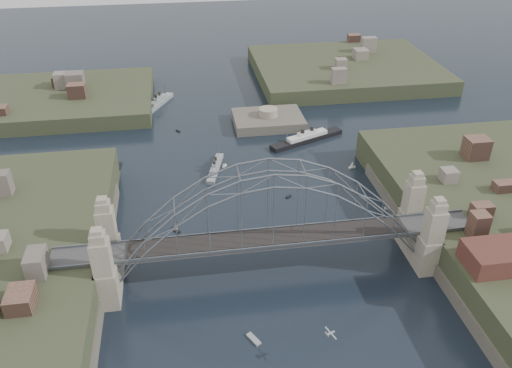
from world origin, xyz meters
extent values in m
plane|color=black|center=(0.00, 0.00, 0.00)|extent=(500.00, 500.00, 0.00)
cube|color=#444446|center=(0.00, 0.00, 8.00)|extent=(84.00, 6.00, 0.70)
cube|color=slate|center=(0.00, -3.00, 8.55)|extent=(84.00, 0.25, 0.50)
cube|color=slate|center=(0.00, 3.00, 8.55)|extent=(84.00, 0.25, 0.50)
cube|color=black|center=(0.00, 0.00, 8.55)|extent=(55.20, 5.20, 0.35)
cube|color=gray|center=(-31.50, -5.00, 8.85)|extent=(3.40, 3.40, 17.70)
cube|color=gray|center=(-31.50, 5.00, 8.85)|extent=(3.40, 3.40, 17.70)
cube|color=gray|center=(31.50, -5.00, 8.85)|extent=(3.40, 3.40, 17.70)
cube|color=gray|center=(31.50, 5.00, 8.85)|extent=(3.40, 3.40, 17.70)
cube|color=gray|center=(-31.50, 0.00, 4.00)|extent=(4.08, 13.80, 8.00)
cube|color=gray|center=(31.50, 0.00, 4.00)|extent=(4.08, 13.80, 8.00)
cube|color=#565044|center=(-35.50, 0.00, 1.00)|extent=(6.00, 70.00, 4.00)
cube|color=#565044|center=(35.50, 0.00, 1.00)|extent=(6.00, 70.00, 4.00)
cube|color=#343B23|center=(-55.00, 95.00, 0.50)|extent=(60.00, 45.00, 9.00)
cube|color=#343B23|center=(50.00, 110.00, 0.75)|extent=(70.00, 55.00, 9.50)
cube|color=#565044|center=(12.00, 70.00, -0.50)|extent=(22.00, 16.00, 7.00)
cylinder|color=gray|center=(12.00, 70.00, 4.20)|extent=(6.00, 6.00, 2.40)
cube|color=#969C9E|center=(-7.35, 43.08, 0.35)|extent=(5.99, 15.58, 1.38)
cube|color=#969C9E|center=(-7.35, 43.08, 1.38)|extent=(3.70, 8.68, 1.04)
cube|color=#969C9E|center=(-7.35, 43.08, 2.16)|extent=(2.10, 4.06, 0.69)
cylinder|color=black|center=(-7.63, 42.03, 2.77)|extent=(0.75, 0.75, 1.38)
cylinder|color=black|center=(-7.07, 44.14, 2.77)|extent=(0.75, 0.75, 1.38)
cylinder|color=slate|center=(-8.55, 38.57, 2.60)|extent=(0.14, 0.14, 3.46)
cylinder|color=slate|center=(-6.16, 47.60, 2.60)|extent=(0.14, 0.14, 3.46)
cube|color=#969C9E|center=(-22.85, 91.04, 0.45)|extent=(10.52, 17.18, 1.81)
cube|color=#969C9E|center=(-22.85, 91.04, 1.81)|extent=(6.23, 9.68, 1.36)
cube|color=#969C9E|center=(-22.85, 91.04, 2.82)|extent=(3.29, 4.64, 0.90)
cylinder|color=black|center=(-23.43, 89.92, 3.61)|extent=(0.89, 0.89, 1.81)
cylinder|color=black|center=(-22.27, 92.16, 3.61)|extent=(0.89, 0.89, 1.81)
cylinder|color=slate|center=(-25.34, 86.23, 3.39)|extent=(0.18, 0.18, 4.52)
cylinder|color=slate|center=(-20.36, 95.85, 3.39)|extent=(0.18, 0.18, 4.52)
cube|color=black|center=(21.44, 56.26, 0.45)|extent=(24.01, 12.64, 1.79)
cube|color=white|center=(21.44, 56.26, 1.79)|extent=(13.46, 7.57, 1.34)
cube|color=white|center=(21.44, 56.26, 2.80)|extent=(6.39, 4.09, 0.90)
cylinder|color=black|center=(19.85, 55.59, 3.58)|extent=(1.21, 1.21, 1.79)
cylinder|color=black|center=(23.03, 56.93, 3.58)|extent=(1.21, 1.21, 1.79)
cylinder|color=slate|center=(14.63, 53.40, 3.36)|extent=(0.18, 0.18, 4.48)
cylinder|color=slate|center=(28.26, 59.12, 3.36)|extent=(0.18, 0.18, 4.48)
cube|color=#B4B6BB|center=(5.53, -24.54, 7.13)|extent=(1.50, 0.76, 0.26)
cube|color=#B4B6BB|center=(5.53, -24.54, 7.17)|extent=(1.25, 2.90, 0.06)
cube|color=#B4B6BB|center=(4.83, -24.80, 7.27)|extent=(0.45, 0.93, 0.33)
cube|color=white|center=(-18.64, 16.85, 0.15)|extent=(1.98, 2.67, 0.45)
cylinder|color=slate|center=(-18.64, 16.85, 1.20)|extent=(0.08, 0.08, 2.20)
cone|color=silver|center=(-18.64, 16.85, 1.20)|extent=(1.47, 1.57, 1.92)
cube|color=white|center=(9.63, 26.65, 0.15)|extent=(1.61, 1.48, 0.45)
cube|color=white|center=(-5.96, -17.66, 0.15)|extent=(2.44, 3.28, 0.45)
cube|color=white|center=(29.88, 38.45, 0.15)|extent=(2.04, 1.07, 0.45)
cylinder|color=slate|center=(29.88, 38.45, 1.20)|extent=(0.08, 0.08, 2.20)
cone|color=silver|center=(29.88, 38.45, 1.20)|extent=(1.44, 1.26, 1.92)
cube|color=white|center=(-33.54, 49.37, 0.15)|extent=(1.50, 3.63, 0.45)
cube|color=white|center=(-4.68, 44.60, 0.15)|extent=(1.47, 1.59, 0.45)
cube|color=white|center=(-4.68, 44.60, 0.55)|extent=(0.99, 1.04, 0.40)
cylinder|color=black|center=(-4.68, 44.60, 1.00)|extent=(0.16, 0.16, 0.70)
cube|color=white|center=(-16.73, 69.11, 0.15)|extent=(1.35, 1.81, 0.45)
cube|color=white|center=(32.56, 17.41, 0.15)|extent=(2.66, 1.84, 0.45)
cube|color=white|center=(32.56, 17.41, 0.55)|extent=(1.68, 1.29, 0.40)
cylinder|color=black|center=(32.56, 17.41, 1.00)|extent=(0.16, 0.16, 0.70)
camera|label=1|loc=(-15.35, -80.95, 71.26)|focal=36.69mm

